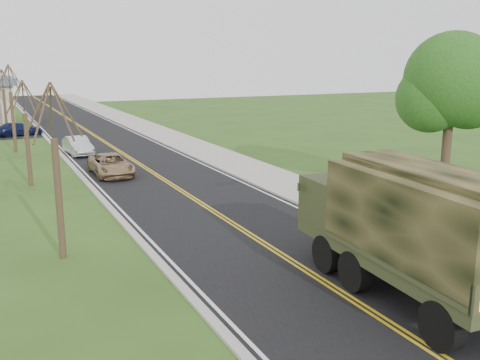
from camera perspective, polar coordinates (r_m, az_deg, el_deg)
ground at (r=14.27m, az=19.05°, el=-16.43°), size 160.00×160.00×0.00m
road at (r=49.91m, az=-15.17°, el=4.54°), size 8.00×120.00×0.01m
curb_right at (r=50.82m, az=-10.57°, el=4.98°), size 0.30×120.00×0.12m
sidewalk_right at (r=51.31m, az=-8.68°, el=5.11°), size 3.20×120.00×0.10m
curb_left at (r=49.31m, az=-19.91°, el=4.18°), size 0.30×120.00×0.10m
leafy_tree at (r=27.45m, az=21.64°, el=9.19°), size 4.83×4.50×8.10m
bare_tree_a at (r=19.17m, az=-18.87°, el=-0.48°), size 1.93×2.26×6.08m
bare_tree_b at (r=30.97m, az=-21.75°, el=3.87°), size 1.83×2.14×5.73m
bare_tree_c at (r=42.83m, az=-23.09°, el=6.40°), size 2.04×2.39×6.42m
bare_tree_d at (r=54.80m, az=-23.81°, el=7.29°), size 1.88×2.20×5.91m
military_truck at (r=15.98m, az=17.78°, el=-4.31°), size 3.24×8.11×3.96m
suv_champagne at (r=32.75m, az=-13.61°, el=1.59°), size 2.10×4.55×1.26m
sedan_silver at (r=40.45m, az=-16.91°, el=3.52°), size 1.72×4.09×1.31m
pickup_navy at (r=28.34m, az=20.09°, el=-0.46°), size 5.00×3.94×1.35m
lot_car_navy at (r=52.36m, az=-22.54°, el=5.04°), size 4.43×2.60×1.20m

